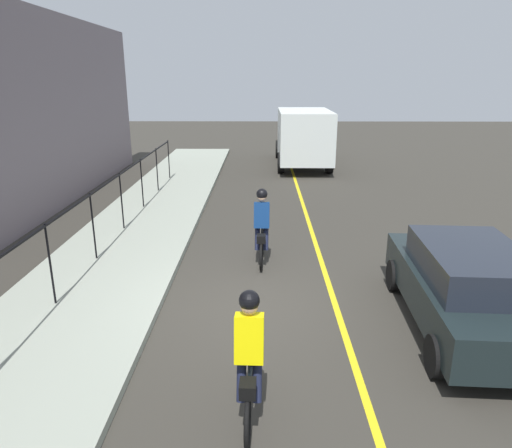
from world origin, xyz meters
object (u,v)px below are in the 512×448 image
at_px(patrol_sedan, 466,286).
at_px(cyclist_follow, 249,358).
at_px(cyclist_lead, 262,227).
at_px(box_truck_background, 303,135).

bearing_deg(patrol_sedan, cyclist_follow, 125.90).
distance_m(cyclist_lead, patrol_sedan, 4.68).
distance_m(cyclist_lead, cyclist_follow, 5.42).
distance_m(cyclist_follow, patrol_sedan, 4.39).
xyz_separation_m(cyclist_follow, box_truck_background, (18.35, -2.18, 0.64)).
distance_m(patrol_sedan, box_truck_background, 16.08).
distance_m(cyclist_follow, box_truck_background, 18.49).
relative_size(cyclist_lead, patrol_sedan, 0.41).
relative_size(cyclist_lead, cyclist_follow, 1.00).
bearing_deg(cyclist_follow, box_truck_background, -5.10).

